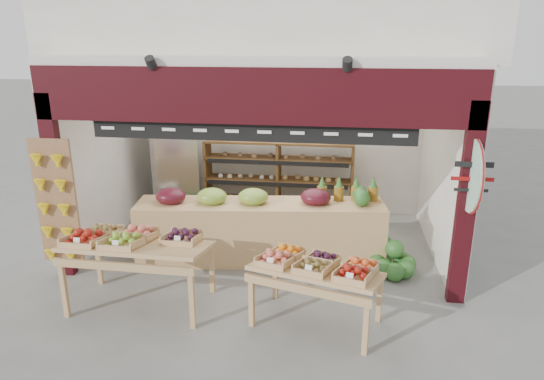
{
  "coord_description": "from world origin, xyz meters",
  "views": [
    {
      "loc": [
        1.15,
        -7.04,
        3.36
      ],
      "look_at": [
        0.18,
        -0.2,
        1.16
      ],
      "focal_mm": 32.0,
      "sensor_mm": 36.0,
      "label": 1
    }
  ],
  "objects_px": {
    "back_shelving": "(279,163)",
    "mid_counter": "(260,229)",
    "display_table_right": "(317,267)",
    "display_table_left": "(130,242)",
    "cardboard_stack": "(180,219)",
    "refrigerator": "(177,165)",
    "watermelon_pile": "(392,261)"
  },
  "relations": [
    {
      "from": "watermelon_pile",
      "to": "cardboard_stack",
      "type": "bearing_deg",
      "value": 162.29
    },
    {
      "from": "back_shelving",
      "to": "watermelon_pile",
      "type": "bearing_deg",
      "value": -47.13
    },
    {
      "from": "cardboard_stack",
      "to": "mid_counter",
      "type": "relative_size",
      "value": 0.24
    },
    {
      "from": "back_shelving",
      "to": "display_table_right",
      "type": "bearing_deg",
      "value": -75.53
    },
    {
      "from": "cardboard_stack",
      "to": "display_table_left",
      "type": "xyz_separation_m",
      "value": [
        0.2,
        -2.48,
        0.64
      ]
    },
    {
      "from": "mid_counter",
      "to": "watermelon_pile",
      "type": "bearing_deg",
      "value": -4.92
    },
    {
      "from": "back_shelving",
      "to": "cardboard_stack",
      "type": "height_order",
      "value": "back_shelving"
    },
    {
      "from": "cardboard_stack",
      "to": "mid_counter",
      "type": "distance_m",
      "value": 1.92
    },
    {
      "from": "refrigerator",
      "to": "display_table_right",
      "type": "distance_m",
      "value": 4.48
    },
    {
      "from": "watermelon_pile",
      "to": "display_table_right",
      "type": "bearing_deg",
      "value": -125.11
    },
    {
      "from": "back_shelving",
      "to": "display_table_right",
      "type": "xyz_separation_m",
      "value": [
        0.93,
        -3.61,
        -0.31
      ]
    },
    {
      "from": "watermelon_pile",
      "to": "back_shelving",
      "type": "bearing_deg",
      "value": 132.87
    },
    {
      "from": "refrigerator",
      "to": "display_table_right",
      "type": "xyz_separation_m",
      "value": [
        2.86,
        -3.44,
        -0.24
      ]
    },
    {
      "from": "display_table_left",
      "to": "display_table_right",
      "type": "height_order",
      "value": "display_table_left"
    },
    {
      "from": "cardboard_stack",
      "to": "watermelon_pile",
      "type": "height_order",
      "value": "cardboard_stack"
    },
    {
      "from": "back_shelving",
      "to": "display_table_left",
      "type": "distance_m",
      "value": 3.74
    },
    {
      "from": "refrigerator",
      "to": "back_shelving",
      "type": "bearing_deg",
      "value": -13.79
    },
    {
      "from": "mid_counter",
      "to": "back_shelving",
      "type": "bearing_deg",
      "value": 88.82
    },
    {
      "from": "refrigerator",
      "to": "cardboard_stack",
      "type": "bearing_deg",
      "value": -89.55
    },
    {
      "from": "display_table_right",
      "to": "cardboard_stack",
      "type": "bearing_deg",
      "value": 134.41
    },
    {
      "from": "display_table_right",
      "to": "display_table_left",
      "type": "bearing_deg",
      "value": 176.08
    },
    {
      "from": "back_shelving",
      "to": "mid_counter",
      "type": "distance_m",
      "value": 2.03
    },
    {
      "from": "mid_counter",
      "to": "display_table_left",
      "type": "height_order",
      "value": "mid_counter"
    },
    {
      "from": "display_table_right",
      "to": "watermelon_pile",
      "type": "xyz_separation_m",
      "value": [
        1.04,
        1.48,
        -0.56
      ]
    },
    {
      "from": "refrigerator",
      "to": "cardboard_stack",
      "type": "xyz_separation_m",
      "value": [
        0.28,
        -0.8,
        -0.78
      ]
    },
    {
      "from": "refrigerator",
      "to": "watermelon_pile",
      "type": "distance_m",
      "value": 4.44
    },
    {
      "from": "refrigerator",
      "to": "display_table_left",
      "type": "height_order",
      "value": "refrigerator"
    },
    {
      "from": "back_shelving",
      "to": "refrigerator",
      "type": "bearing_deg",
      "value": -174.97
    },
    {
      "from": "display_table_left",
      "to": "watermelon_pile",
      "type": "distance_m",
      "value": 3.73
    },
    {
      "from": "cardboard_stack",
      "to": "refrigerator",
      "type": "bearing_deg",
      "value": 109.27
    },
    {
      "from": "mid_counter",
      "to": "watermelon_pile",
      "type": "relative_size",
      "value": 5.31
    },
    {
      "from": "cardboard_stack",
      "to": "mid_counter",
      "type": "xyz_separation_m",
      "value": [
        1.62,
        -0.99,
        0.3
      ]
    }
  ]
}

